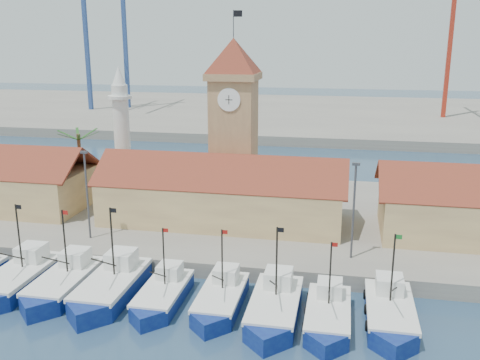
# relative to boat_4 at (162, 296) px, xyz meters

# --- Properties ---
(ground) EXTENTS (400.00, 400.00, 0.00)m
(ground) POSITION_rel_boat_4_xyz_m (1.17, -2.76, -0.69)
(ground) COLOR #1E3D50
(ground) RESTS_ON ground
(quay) EXTENTS (140.00, 32.00, 1.50)m
(quay) POSITION_rel_boat_4_xyz_m (1.17, 21.24, 0.06)
(quay) COLOR gray
(quay) RESTS_ON ground
(terminal) EXTENTS (240.00, 80.00, 2.00)m
(terminal) POSITION_rel_boat_4_xyz_m (1.17, 107.24, 0.31)
(terminal) COLOR gray
(terminal) RESTS_ON ground
(boat_1) EXTENTS (3.79, 10.40, 7.87)m
(boat_1) POSITION_rel_boat_4_xyz_m (-13.26, 0.17, 0.12)
(boat_1) COLOR navy
(boat_1) RESTS_ON ground
(boat_2) EXTENTS (3.68, 10.08, 7.63)m
(boat_2) POSITION_rel_boat_4_xyz_m (-8.95, 0.19, 0.09)
(boat_2) COLOR navy
(boat_2) RESTS_ON ground
(boat_3) EXTENTS (3.91, 10.72, 8.11)m
(boat_3) POSITION_rel_boat_4_xyz_m (-4.63, 0.19, 0.14)
(boat_3) COLOR navy
(boat_3) RESTS_ON ground
(boat_4) EXTENTS (3.24, 8.88, 6.72)m
(boat_4) POSITION_rel_boat_4_xyz_m (0.00, 0.00, 0.00)
(boat_4) COLOR navy
(boat_4) RESTS_ON ground
(boat_5) EXTENTS (3.32, 9.09, 6.88)m
(boat_5) POSITION_rel_boat_4_xyz_m (4.87, 0.14, 0.02)
(boat_5) COLOR navy
(boat_5) RESTS_ON ground
(boat_6) EXTENTS (3.70, 10.14, 7.68)m
(boat_6) POSITION_rel_boat_4_xyz_m (9.35, -0.58, 0.10)
(boat_6) COLOR navy
(boat_6) RESTS_ON ground
(boat_7) EXTENTS (3.31, 9.07, 6.86)m
(boat_7) POSITION_rel_boat_4_xyz_m (13.48, -0.83, 0.01)
(boat_7) COLOR navy
(boat_7) RESTS_ON ground
(boat_8) EXTENTS (3.58, 9.82, 7.43)m
(boat_8) POSITION_rel_boat_4_xyz_m (18.12, 0.28, 0.07)
(boat_8) COLOR navy
(boat_8) RESTS_ON ground
(hall_center) EXTENTS (27.04, 10.13, 7.61)m
(hall_center) POSITION_rel_boat_4_xyz_m (1.17, 17.24, 3.29)
(hall_center) COLOR #DDBB79
(hall_center) RESTS_ON quay
(clock_tower) EXTENTS (5.80, 5.80, 22.70)m
(clock_tower) POSITION_rel_boat_4_xyz_m (1.17, 23.24, 11.27)
(clock_tower) COLOR tan
(clock_tower) RESTS_ON quay
(minaret) EXTENTS (3.00, 3.00, 16.30)m
(minaret) POSITION_rel_boat_4_xyz_m (-13.83, 25.24, 9.03)
(minaret) COLOR silver
(minaret) RESTS_ON quay
(palm_tree) EXTENTS (5.60, 5.03, 8.39)m
(palm_tree) POSITION_rel_boat_4_xyz_m (-18.83, 23.24, 5.55)
(palm_tree) COLOR brown
(palm_tree) RESTS_ON quay
(lamp_posts) EXTENTS (80.70, 0.25, 9.03)m
(lamp_posts) POSITION_rel_boat_4_xyz_m (1.67, 9.24, 5.78)
(lamp_posts) COLOR #3F3F44
(lamp_posts) RESTS_ON quay
(crane_blue_far) EXTENTS (1.00, 32.89, 47.21)m
(crane_blue_far) POSITION_rel_boat_4_xyz_m (-55.20, 97.94, 27.49)
(crane_blue_far) COLOR navy
(crane_blue_far) RESTS_ON terminal
(crane_blue_near) EXTENTS (1.00, 33.50, 43.02)m
(crane_blue_near) POSITION_rel_boat_4_xyz_m (-46.69, 103.75, 25.25)
(crane_blue_near) COLOR navy
(crane_blue_near) RESTS_ON terminal
(crane_red_right) EXTENTS (1.00, 32.85, 41.83)m
(crane_red_right) POSITION_rel_boat_4_xyz_m (37.87, 100.81, 24.54)
(crane_red_right) COLOR #A72919
(crane_red_right) RESTS_ON terminal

